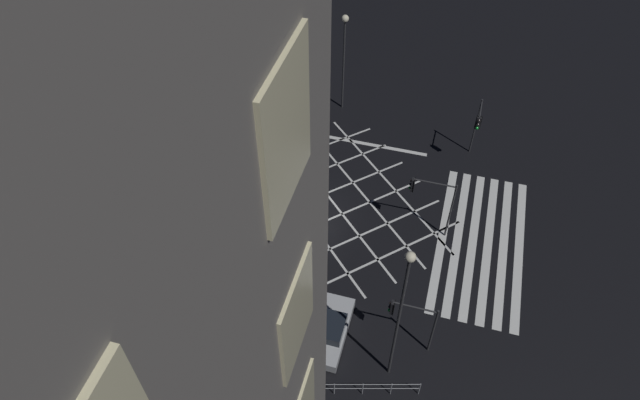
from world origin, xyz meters
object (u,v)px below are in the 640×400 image
Objects in this scene: waiting_car at (329,330)px; traffic_light_sw_cross at (410,316)px; traffic_light_median_north at (194,144)px; street_lamp_east at (402,303)px; traffic_light_ne_cross at (261,79)px; traffic_light_ne_main at (230,96)px; street_tree_near at (48,271)px; street_lamp_west at (344,45)px; traffic_light_median_south at (430,195)px; traffic_light_se_main at (477,123)px; traffic_light_nw_main at (134,251)px.

traffic_light_sw_cross is at bearing -80.66° from waiting_car.
traffic_light_median_north is 16.96m from traffic_light_sw_cross.
traffic_light_sw_cross is 3.96m from street_lamp_east.
traffic_light_ne_cross is 2.49m from traffic_light_ne_main.
traffic_light_ne_main is 0.94× the size of traffic_light_sw_cross.
street_lamp_east is (-17.41, -12.77, 2.92)m from traffic_light_ne_cross.
traffic_light_ne_main is 17.59m from street_tree_near.
street_lamp_west reaches higher than waiting_car.
street_lamp_east is at bearing 88.60° from traffic_light_median_south.
traffic_light_sw_cross is at bearing -156.47° from street_lamp_west.
street_lamp_east reaches higher than street_lamp_west.
traffic_light_ne_main is 0.46× the size of street_lamp_west.
street_tree_near is at bearing -102.22° from traffic_light_ne_cross.
street_lamp_west reaches higher than traffic_light_sw_cross.
street_lamp_east is 6.66m from waiting_car.
traffic_light_sw_cross is at bearing -49.85° from traffic_light_ne_cross.
traffic_light_se_main is at bearing -2.70° from traffic_light_ne_cross.
traffic_light_median_north is 0.48× the size of street_lamp_east.
traffic_light_median_south is at bearing -56.99° from street_tree_near.
traffic_light_ne_main is at bearing 42.55° from street_lamp_east.
street_lamp_west is at bearing -66.47° from traffic_light_sw_cross.
traffic_light_median_north is at bearing 51.68° from waiting_car.
traffic_light_median_south is at bearing -88.41° from traffic_light_sw_cross.
street_lamp_west is at bearing 26.68° from traffic_light_ne_cross.
traffic_light_se_main is at bearing -105.70° from traffic_light_median_south.
traffic_light_ne_cross is at bearing -12.22° from street_tree_near.
traffic_light_se_main is 15.08m from traffic_light_sw_cross.
traffic_light_ne_main is 16.09m from traffic_light_median_south.
traffic_light_sw_cross is at bearing 46.74° from traffic_light_ne_main.
traffic_light_ne_main is 8.65m from street_lamp_west.
traffic_light_ne_cross is at bearing 77.50° from traffic_light_median_north.
traffic_light_median_north is 14.69m from traffic_light_median_south.
street_lamp_east is at bearing 42.55° from traffic_light_ne_main.
traffic_light_median_north reaches higher than traffic_light_sw_cross.
traffic_light_median_north is 1.07× the size of traffic_light_median_south.
street_lamp_east reaches higher than traffic_light_sw_cross.
traffic_light_median_south is at bearing 67.06° from traffic_light_ne_main.
street_tree_near is at bearing -46.37° from traffic_light_se_main.
street_lamp_west reaches higher than traffic_light_median_south.
street_lamp_east reaches higher than traffic_light_ne_main.
traffic_light_ne_cross is at bearing 130.38° from traffic_light_ne_main.
traffic_light_nw_main is 0.35× the size of street_lamp_east.
street_tree_near is at bearing -102.03° from traffic_light_median_north.
traffic_light_nw_main is (-15.60, 1.71, -0.87)m from traffic_light_ne_cross.
street_lamp_west reaches higher than traffic_light_se_main.
traffic_light_ne_cross is 15.16m from traffic_light_median_south.
street_tree_near reaches higher than traffic_light_median_north.
street_lamp_east is 1.67× the size of street_tree_near.
traffic_light_median_south is 9.60m from waiting_car.
traffic_light_sw_cross is at bearing -79.43° from street_tree_near.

